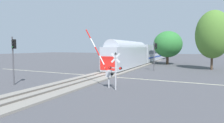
% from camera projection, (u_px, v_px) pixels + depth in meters
% --- Properties ---
extents(ground_plane, '(220.00, 220.00, 0.00)m').
position_uv_depth(ground_plane, '(101.00, 76.00, 26.22)').
color(ground_plane, '#47474C').
extents(road_centre_stripe, '(44.00, 0.20, 0.01)m').
position_uv_depth(road_centre_stripe, '(101.00, 76.00, 26.22)').
color(road_centre_stripe, beige).
rests_on(road_centre_stripe, ground).
extents(railway_track, '(4.40, 80.00, 0.32)m').
position_uv_depth(railway_track, '(101.00, 75.00, 26.21)').
color(railway_track, gray).
rests_on(railway_track, ground).
extents(commuter_train, '(3.04, 67.49, 5.16)m').
position_uv_depth(commuter_train, '(153.00, 52.00, 56.64)').
color(commuter_train, '#B2B7C1').
rests_on(commuter_train, railway_track).
extents(crossing_gate_near, '(3.26, 0.40, 6.05)m').
position_uv_depth(crossing_gate_near, '(106.00, 68.00, 18.58)').
color(crossing_gate_near, '#B7B7BC').
rests_on(crossing_gate_near, ground).
extents(crossing_signal_mast, '(1.36, 0.44, 3.68)m').
position_uv_depth(crossing_signal_mast, '(115.00, 67.00, 17.48)').
color(crossing_signal_mast, '#B2B2B7').
rests_on(crossing_signal_mast, ground).
extents(traffic_signal_far_side, '(0.53, 0.38, 5.18)m').
position_uv_depth(traffic_signal_far_side, '(155.00, 51.00, 32.12)').
color(traffic_signal_far_side, '#4C4C51').
rests_on(traffic_signal_far_side, ground).
extents(traffic_signal_near_left, '(0.53, 0.38, 5.29)m').
position_uv_depth(traffic_signal_near_left, '(13.00, 53.00, 19.64)').
color(traffic_signal_near_left, '#4C4C51').
rests_on(traffic_signal_near_left, ground).
extents(maple_right_background, '(6.06, 6.06, 11.00)m').
position_uv_depth(maple_right_background, '(213.00, 34.00, 33.45)').
color(maple_right_background, '#4C3828').
rests_on(maple_right_background, ground).
extents(elm_centre_background, '(6.91, 6.91, 8.22)m').
position_uv_depth(elm_centre_background, '(168.00, 44.00, 44.72)').
color(elm_centre_background, '#4C3828').
rests_on(elm_centre_background, ground).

